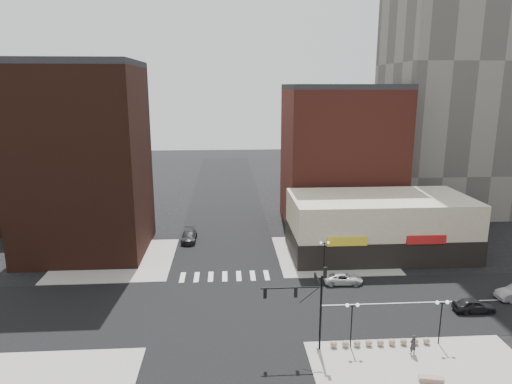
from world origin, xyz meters
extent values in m
plane|color=black|center=(0.00, 0.00, 0.00)|extent=(240.00, 240.00, 0.00)
cube|color=black|center=(0.00, 0.00, 0.01)|extent=(200.00, 14.00, 0.02)
cube|color=black|center=(0.00, 0.00, 0.01)|extent=(14.00, 200.00, 0.02)
cube|color=gray|center=(-14.50, 14.50, 0.06)|extent=(15.00, 15.00, 0.12)
cube|color=gray|center=(14.50, 14.50, 0.06)|extent=(15.00, 15.00, 0.12)
cube|color=#321810|center=(-19.00, 18.50, 12.50)|extent=(16.00, 15.00, 25.00)
cube|color=#321810|center=(-32.00, 34.00, 6.00)|extent=(20.00, 18.00, 12.00)
cube|color=maroon|center=(19.00, 29.50, 11.00)|extent=(18.00, 15.00, 22.00)
cube|color=beige|center=(21.00, 15.00, 4.00)|extent=(24.00, 12.00, 8.00)
cube|color=black|center=(21.00, 15.00, 1.70)|extent=(24.20, 12.20, 3.40)
cylinder|color=black|center=(8.20, -8.20, 3.50)|extent=(0.18, 0.18, 7.00)
cylinder|color=black|center=(5.60, -8.20, 6.00)|extent=(5.20, 0.11, 0.11)
cylinder|color=black|center=(7.20, -8.20, 5.30)|extent=(1.72, 0.06, 1.46)
cylinder|color=black|center=(8.20, -6.70, 6.00)|extent=(0.11, 3.00, 0.11)
cube|color=black|center=(3.40, -8.20, 5.60)|extent=(0.28, 0.18, 0.95)
sphere|color=red|center=(3.40, -8.20, 5.90)|extent=(0.16, 0.16, 0.16)
cube|color=black|center=(6.00, -8.20, 5.60)|extent=(0.28, 0.18, 0.95)
sphere|color=red|center=(6.00, -8.20, 5.90)|extent=(0.16, 0.16, 0.16)
cube|color=black|center=(8.20, -5.40, 5.60)|extent=(0.18, 0.28, 0.95)
sphere|color=red|center=(8.20, -5.40, 5.90)|extent=(0.16, 0.16, 0.16)
cube|color=black|center=(8.45, -8.20, 7.30)|extent=(0.28, 0.18, 0.95)
sphere|color=red|center=(8.45, -8.20, 7.60)|extent=(0.16, 0.16, 0.16)
cylinder|color=black|center=(11.00, -8.00, 2.12)|extent=(0.11, 0.11, 4.00)
cylinder|color=black|center=(11.00, -8.00, 4.02)|extent=(0.90, 0.06, 0.06)
sphere|color=white|center=(10.55, -8.00, 4.12)|extent=(0.32, 0.32, 0.32)
sphere|color=white|center=(11.45, -8.00, 4.12)|extent=(0.32, 0.32, 0.32)
cylinder|color=black|center=(19.00, -8.00, 2.12)|extent=(0.11, 0.11, 4.00)
cylinder|color=black|center=(19.00, -8.00, 4.02)|extent=(0.90, 0.06, 0.06)
sphere|color=white|center=(18.55, -8.00, 4.12)|extent=(0.32, 0.32, 0.32)
sphere|color=white|center=(19.45, -8.00, 4.12)|extent=(0.32, 0.32, 0.32)
cylinder|color=black|center=(12.00, 8.00, 2.12)|extent=(0.11, 0.11, 4.00)
cylinder|color=black|center=(12.00, 8.00, 4.02)|extent=(0.90, 0.06, 0.06)
sphere|color=white|center=(11.55, 8.00, 4.12)|extent=(0.32, 0.32, 0.32)
sphere|color=white|center=(12.45, 8.00, 4.12)|extent=(0.32, 0.32, 0.32)
sphere|color=gray|center=(9.50, -8.00, 0.42)|extent=(0.60, 0.60, 0.60)
sphere|color=gray|center=(10.55, -8.00, 0.42)|extent=(0.60, 0.60, 0.60)
sphere|color=gray|center=(11.60, -8.00, 0.42)|extent=(0.60, 0.60, 0.60)
sphere|color=gray|center=(12.65, -8.00, 0.42)|extent=(0.60, 0.60, 0.60)
sphere|color=gray|center=(13.70, -8.00, 0.42)|extent=(0.60, 0.60, 0.60)
sphere|color=gray|center=(14.75, -8.00, 0.42)|extent=(0.60, 0.60, 0.60)
sphere|color=gray|center=(15.80, -8.00, 0.42)|extent=(0.60, 0.60, 0.60)
sphere|color=gray|center=(16.85, -8.00, 0.42)|extent=(0.60, 0.60, 0.60)
sphere|color=gray|center=(17.90, -8.00, 0.42)|extent=(0.60, 0.60, 0.60)
imported|color=silver|center=(13.73, 5.32, 0.63)|extent=(4.58, 2.21, 1.26)
imported|color=black|center=(25.38, -2.29, 0.71)|extent=(4.23, 1.78, 1.43)
imported|color=black|center=(-5.41, 21.46, 0.76)|extent=(2.23, 5.30, 1.53)
imported|color=#2A262C|center=(16.00, -9.45, 1.03)|extent=(0.77, 0.64, 1.81)
cube|color=gray|center=(15.96, -13.28, 0.28)|extent=(1.76, 0.83, 0.32)
cube|color=gray|center=(15.96, -13.28, 0.50)|extent=(2.00, 0.98, 0.13)
camera|label=1|loc=(0.34, -43.44, 22.63)|focal=32.00mm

